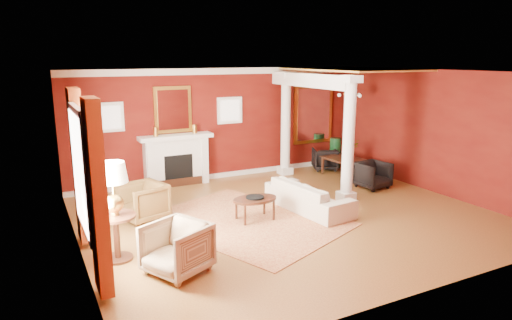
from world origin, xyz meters
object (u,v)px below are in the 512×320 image
armchair_leopard (142,200)px  sofa (309,191)px  side_table (114,194)px  coffee_table (255,200)px  armchair_stripe (177,246)px  dining_table (349,163)px

armchair_leopard → sofa: bearing=56.4°
side_table → sofa: bearing=8.8°
sofa → coffee_table: bearing=84.8°
coffee_table → side_table: side_table is taller
coffee_table → side_table: 2.93m
armchair_stripe → dining_table: armchair_stripe is taller
armchair_leopard → dining_table: bearing=80.6°
armchair_stripe → coffee_table: (2.07, 1.48, -0.01)m
armchair_leopard → side_table: (-0.80, -1.63, 0.68)m
armchair_stripe → side_table: side_table is taller
coffee_table → sofa: bearing=1.5°
sofa → dining_table: bearing=-61.5°
armchair_leopard → side_table: size_ratio=0.51×
armchair_leopard → armchair_stripe: size_ratio=0.97×
armchair_leopard → coffee_table: bearing=45.9°
dining_table → sofa: bearing=120.6°
armchair_stripe → dining_table: (5.80, 3.24, -0.02)m
armchair_leopard → dining_table: 5.76m
armchair_leopard → dining_table: (5.71, 0.73, -0.01)m
sofa → coffee_table: 1.30m
coffee_table → side_table: (-2.78, -0.60, 0.68)m
armchair_leopard → side_table: bearing=-43.0°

